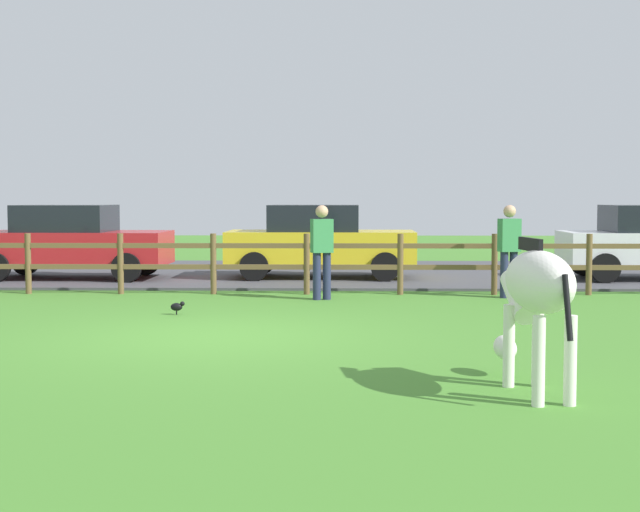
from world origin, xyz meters
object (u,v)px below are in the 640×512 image
(parked_car_red, at_px, (71,241))
(visitor_left_of_tree, at_px, (322,248))
(visitor_right_of_tree, at_px, (509,247))
(crow_on_grass, at_px, (177,307))
(zebra, at_px, (536,292))
(parked_car_yellow, at_px, (319,241))

(parked_car_red, height_order, visitor_left_of_tree, visitor_left_of_tree)
(visitor_left_of_tree, bearing_deg, visitor_right_of_tree, 6.23)
(crow_on_grass, distance_m, visitor_right_of_tree, 6.01)
(zebra, relative_size, parked_car_yellow, 0.48)
(parked_car_red, bearing_deg, zebra, -55.60)
(crow_on_grass, relative_size, parked_car_red, 0.05)
(zebra, distance_m, parked_car_yellow, 11.45)
(parked_car_red, bearing_deg, crow_on_grass, -59.52)
(zebra, relative_size, parked_car_red, 0.48)
(visitor_left_of_tree, relative_size, visitor_right_of_tree, 1.00)
(zebra, height_order, visitor_right_of_tree, visitor_right_of_tree)
(zebra, distance_m, visitor_left_of_tree, 7.76)
(zebra, relative_size, crow_on_grass, 8.99)
(parked_car_yellow, bearing_deg, zebra, -78.85)
(zebra, xyz_separation_m, visitor_left_of_tree, (-2.08, 7.47, -0.02))
(parked_car_red, xyz_separation_m, visitor_left_of_tree, (5.39, -3.44, 0.06))
(zebra, height_order, visitor_left_of_tree, visitor_left_of_tree)
(zebra, height_order, parked_car_yellow, parked_car_yellow)
(parked_car_red, distance_m, visitor_right_of_tree, 9.21)
(parked_car_yellow, bearing_deg, crow_on_grass, -109.07)
(zebra, relative_size, visitor_right_of_tree, 1.18)
(visitor_left_of_tree, bearing_deg, parked_car_yellow, 92.01)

